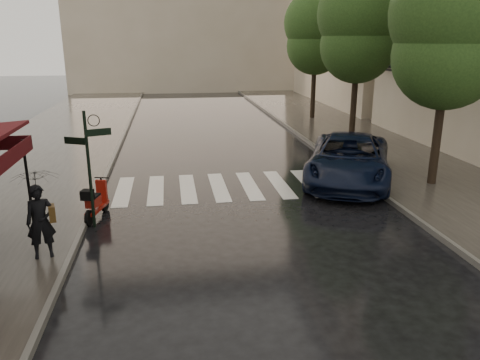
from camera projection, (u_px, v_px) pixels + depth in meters
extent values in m
plane|color=black|center=(133.00, 278.00, 9.79)|extent=(120.00, 120.00, 0.00)
cube|color=#38332D|center=(47.00, 152.00, 20.48)|extent=(6.00, 60.00, 0.12)
cube|color=#38332D|center=(366.00, 141.00, 22.61)|extent=(5.50, 60.00, 0.12)
cube|color=#595651|center=(118.00, 149.00, 20.92)|extent=(0.12, 60.00, 0.16)
cube|color=#595651|center=(310.00, 143.00, 22.20)|extent=(0.12, 60.00, 0.16)
cube|color=silver|center=(124.00, 191.00, 15.37)|extent=(0.50, 3.20, 0.01)
cube|color=silver|center=(156.00, 190.00, 15.52)|extent=(0.50, 3.20, 0.01)
cube|color=silver|center=(188.00, 188.00, 15.67)|extent=(0.50, 3.20, 0.01)
cube|color=silver|center=(219.00, 187.00, 15.82)|extent=(0.50, 3.20, 0.01)
cube|color=silver|center=(249.00, 185.00, 15.97)|extent=(0.50, 3.20, 0.01)
cube|color=silver|center=(279.00, 184.00, 16.12)|extent=(0.50, 3.20, 0.01)
cube|color=silver|center=(309.00, 183.00, 16.27)|extent=(0.50, 3.20, 0.01)
cube|color=silver|center=(338.00, 181.00, 16.42)|extent=(0.50, 3.20, 0.01)
cylinder|color=black|center=(29.00, 186.00, 11.64)|extent=(0.07, 0.07, 2.35)
cylinder|color=black|center=(89.00, 171.00, 12.01)|extent=(0.08, 0.08, 3.10)
cube|color=black|center=(98.00, 132.00, 11.76)|extent=(0.62, 0.26, 0.18)
cube|color=black|center=(75.00, 141.00, 11.74)|extent=(0.56, 0.29, 0.18)
cylinder|color=black|center=(439.00, 121.00, 15.25)|extent=(0.28, 0.28, 4.26)
sphere|color=#1D3A15|center=(447.00, 56.00, 14.66)|extent=(3.40, 3.40, 3.40)
sphere|color=#1D3A15|center=(452.00, 12.00, 14.29)|extent=(3.80, 3.80, 3.80)
cylinder|color=black|center=(354.00, 94.00, 21.83)|extent=(0.28, 0.28, 4.48)
sphere|color=#1D3A15|center=(358.00, 46.00, 21.21)|extent=(3.40, 3.40, 3.40)
sphere|color=#1D3A15|center=(360.00, 14.00, 20.82)|extent=(3.80, 3.80, 3.80)
cylinder|color=black|center=(314.00, 82.00, 28.50)|extent=(0.28, 0.28, 4.37)
sphere|color=#1D3A15|center=(315.00, 46.00, 27.90)|extent=(3.40, 3.40, 3.40)
sphere|color=#1D3A15|center=(316.00, 23.00, 27.51)|extent=(3.80, 3.80, 3.80)
sphere|color=#1D3A15|center=(317.00, 0.00, 27.15)|extent=(2.60, 2.60, 2.60)
imported|color=black|center=(41.00, 222.00, 10.26)|extent=(0.69, 0.55, 1.67)
imported|color=black|center=(34.00, 170.00, 9.92)|extent=(1.22, 1.23, 0.91)
cube|color=#442E12|center=(52.00, 213.00, 10.31)|extent=(0.21, 0.34, 0.36)
cylinder|color=black|center=(89.00, 218.00, 12.47)|extent=(0.19, 0.45, 0.44)
cylinder|color=black|center=(105.00, 204.00, 13.56)|extent=(0.19, 0.45, 0.44)
cube|color=maroon|center=(97.00, 208.00, 13.02)|extent=(0.53, 1.21, 0.09)
cube|color=maroon|center=(93.00, 201.00, 12.72)|extent=(0.39, 0.55, 0.26)
cube|color=maroon|center=(102.00, 191.00, 13.31)|extent=(0.31, 0.18, 0.68)
cylinder|color=black|center=(102.00, 178.00, 13.28)|extent=(0.42, 0.13, 0.03)
cube|color=black|center=(87.00, 195.00, 12.31)|extent=(0.35, 0.34, 0.26)
imported|color=black|center=(349.00, 159.00, 16.22)|extent=(4.77, 6.39, 1.61)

